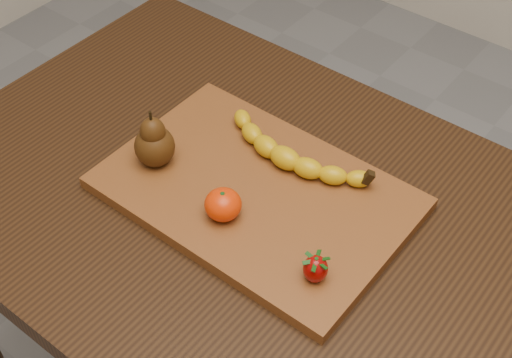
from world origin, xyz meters
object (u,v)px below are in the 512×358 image
Objects in this scene: cutting_board at (256,193)px; pear at (153,138)px; mandarin at (223,205)px; table at (242,237)px.

pear reaches higher than cutting_board.
mandarin is (-0.00, -0.07, 0.03)m from cutting_board.
table is 0.11m from cutting_board.
table is 0.22m from pear.
mandarin reaches higher than cutting_board.
pear is (-0.14, -0.04, 0.17)m from table.
mandarin is at bearing -74.06° from table.
table is at bearing 15.76° from pear.
pear is 1.81× the size of mandarin.
cutting_board is 0.08m from mandarin.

